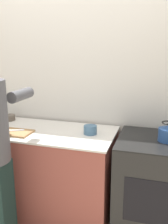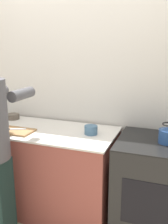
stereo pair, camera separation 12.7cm
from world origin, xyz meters
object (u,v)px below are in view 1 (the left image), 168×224
object	(u,v)px
cutting_board	(12,132)
kettle	(168,133)
oven	(156,186)
knife	(10,130)
bowl_prep	(90,130)

from	to	relation	value
cutting_board	kettle	size ratio (longest dim) A/B	2.30
oven	kettle	bearing A→B (deg)	-10.27
oven	knife	world-z (taller)	knife
kettle	bowl_prep	size ratio (longest dim) A/B	1.36
cutting_board	bowl_prep	size ratio (longest dim) A/B	3.13
kettle	oven	bearing A→B (deg)	169.73
oven	kettle	xyz separation A→B (m)	(0.06, -0.01, 0.53)
knife	bowl_prep	xyz separation A→B (m)	(0.77, 0.19, 0.02)
knife	bowl_prep	world-z (taller)	bowl_prep
knife	bowl_prep	distance (m)	0.79
oven	cutting_board	size ratio (longest dim) A/B	2.31
kettle	bowl_prep	bearing A→B (deg)	176.17
oven	cutting_board	distance (m)	1.47
oven	knife	size ratio (longest dim) A/B	3.70
oven	bowl_prep	distance (m)	0.81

